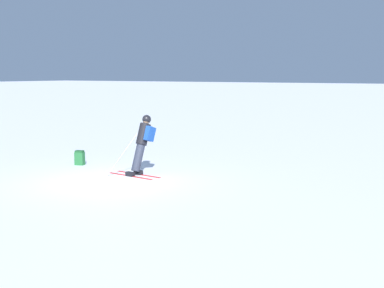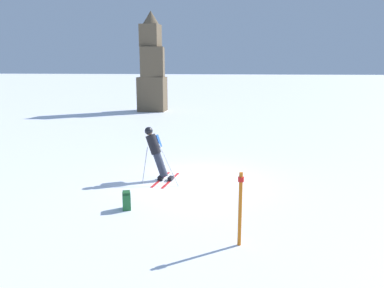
{
  "view_description": "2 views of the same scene",
  "coord_description": "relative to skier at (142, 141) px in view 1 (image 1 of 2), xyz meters",
  "views": [
    {
      "loc": [
        11.77,
        9.9,
        3.12
      ],
      "look_at": [
        -0.18,
        2.61,
        1.25
      ],
      "focal_mm": 50.0,
      "sensor_mm": 36.0,
      "label": 1
    },
    {
      "loc": [
        1.48,
        -12.07,
        3.87
      ],
      "look_at": [
        -0.35,
        1.51,
        0.97
      ],
      "focal_mm": 35.0,
      "sensor_mm": 36.0,
      "label": 2
    }
  ],
  "objects": [
    {
      "name": "spare_backpack",
      "position": [
        -0.18,
        -2.8,
        -0.79
      ],
      "size": [
        0.3,
        0.35,
        0.5
      ],
      "rotation": [
        0.0,
        0.0,
        1.89
      ],
      "color": "#236633",
      "rests_on": "ground"
    },
    {
      "name": "skier",
      "position": [
        0.0,
        0.0,
        0.0
      ],
      "size": [
        1.34,
        1.84,
        1.87
      ],
      "rotation": [
        0.0,
        0.0,
        -0.12
      ],
      "color": "red",
      "rests_on": "ground"
    },
    {
      "name": "ground_plane",
      "position": [
        1.41,
        -0.07,
        -1.03
      ],
      "size": [
        300.0,
        300.0,
        0.0
      ],
      "primitive_type": "plane",
      "color": "white"
    }
  ]
}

